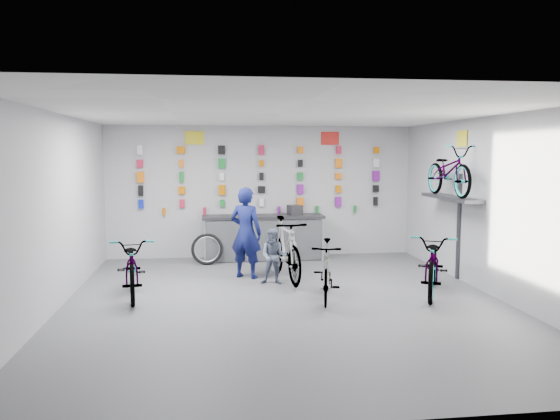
{
  "coord_description": "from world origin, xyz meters",
  "views": [
    {
      "loc": [
        -1.17,
        -8.47,
        2.39
      ],
      "look_at": [
        0.1,
        1.4,
        1.34
      ],
      "focal_mm": 35.0,
      "sensor_mm": 36.0,
      "label": 1
    }
  ],
  "objects": [
    {
      "name": "bike_center",
      "position": [
        0.7,
        0.07,
        0.49
      ],
      "size": [
        0.82,
        1.68,
        0.97
      ],
      "primitive_type": "imported",
      "rotation": [
        0.0,
        0.0,
        -0.23
      ],
      "color": "gray",
      "rests_on": "floor"
    },
    {
      "name": "wall_left",
      "position": [
        -3.5,
        0.0,
        1.5
      ],
      "size": [
        0.0,
        8.0,
        8.0
      ],
      "primitive_type": "plane",
      "rotation": [
        1.57,
        0.0,
        1.57
      ],
      "color": "#BCBCBF",
      "rests_on": "floor"
    },
    {
      "name": "sign_left",
      "position": [
        -1.5,
        3.98,
        2.72
      ],
      "size": [
        0.42,
        0.02,
        0.3
      ],
      "primitive_type": "cube",
      "color": "yellow",
      "rests_on": "wall_back"
    },
    {
      "name": "wall_right",
      "position": [
        3.5,
        0.0,
        1.5
      ],
      "size": [
        0.0,
        8.0,
        8.0
      ],
      "primitive_type": "plane",
      "rotation": [
        1.57,
        0.0,
        -1.57
      ],
      "color": "#BCBCBF",
      "rests_on": "floor"
    },
    {
      "name": "spare_wheel",
      "position": [
        -1.25,
        3.17,
        0.33
      ],
      "size": [
        0.69,
        0.29,
        0.68
      ],
      "rotation": [
        0.0,
        0.0,
        -0.07
      ],
      "color": "black",
      "rests_on": "floor"
    },
    {
      "name": "register",
      "position": [
        0.71,
        3.55,
        1.11
      ],
      "size": [
        0.34,
        0.36,
        0.22
      ],
      "primitive_type": "cube",
      "rotation": [
        0.0,
        0.0,
        0.24
      ],
      "color": "black",
      "rests_on": "counter"
    },
    {
      "name": "wall_front",
      "position": [
        0.0,
        -4.0,
        1.5
      ],
      "size": [
        7.0,
        0.0,
        7.0
      ],
      "primitive_type": "plane",
      "rotation": [
        -1.57,
        0.0,
        0.0
      ],
      "color": "#BCBCBF",
      "rests_on": "floor"
    },
    {
      "name": "sign_right",
      "position": [
        1.6,
        3.98,
        2.72
      ],
      "size": [
        0.42,
        0.02,
        0.3
      ],
      "primitive_type": "cube",
      "color": "red",
      "rests_on": "wall_back"
    },
    {
      "name": "ceiling",
      "position": [
        0.0,
        0.0,
        3.0
      ],
      "size": [
        8.0,
        8.0,
        0.0
      ],
      "primitive_type": "plane",
      "rotation": [
        3.14,
        0.0,
        0.0
      ],
      "color": "white",
      "rests_on": "wall_back"
    },
    {
      "name": "merch_wall",
      "position": [
        -0.0,
        3.93,
        1.79
      ],
      "size": [
        5.56,
        0.08,
        1.56
      ],
      "color": "#0E1FAE",
      "rests_on": "wall_back"
    },
    {
      "name": "bike_wall",
      "position": [
        3.25,
        1.2,
        2.05
      ],
      "size": [
        0.63,
        1.8,
        0.95
      ],
      "primitive_type": "imported",
      "color": "gray",
      "rests_on": "wall_bracket"
    },
    {
      "name": "bike_right",
      "position": [
        2.56,
        0.17,
        0.53
      ],
      "size": [
        1.5,
        2.14,
        1.07
      ],
      "primitive_type": "imported",
      "rotation": [
        0.0,
        0.0,
        -0.43
      ],
      "color": "gray",
      "rests_on": "floor"
    },
    {
      "name": "wall_back",
      "position": [
        0.0,
        4.0,
        1.5
      ],
      "size": [
        7.0,
        0.0,
        7.0
      ],
      "primitive_type": "plane",
      "rotation": [
        1.57,
        0.0,
        0.0
      ],
      "color": "#BCBCBF",
      "rests_on": "floor"
    },
    {
      "name": "customer",
      "position": [
        -0.03,
        1.24,
        0.51
      ],
      "size": [
        0.58,
        0.5,
        1.02
      ],
      "primitive_type": "imported",
      "rotation": [
        0.0,
        0.0,
        -0.26
      ],
      "color": "slate",
      "rests_on": "floor"
    },
    {
      "name": "clerk",
      "position": [
        -0.5,
        1.82,
        0.87
      ],
      "size": [
        0.76,
        0.67,
        1.74
      ],
      "primitive_type": "imported",
      "rotation": [
        0.0,
        0.0,
        2.64
      ],
      "color": "#0F154C",
      "rests_on": "floor"
    },
    {
      "name": "floor",
      "position": [
        0.0,
        0.0,
        0.0
      ],
      "size": [
        8.0,
        8.0,
        0.0
      ],
      "primitive_type": "plane",
      "color": "#4B4B4F",
      "rests_on": "ground"
    },
    {
      "name": "bike_service",
      "position": [
        0.22,
        1.52,
        0.59
      ],
      "size": [
        0.82,
        2.03,
        1.18
      ],
      "primitive_type": "imported",
      "rotation": [
        0.0,
        0.0,
        0.13
      ],
      "color": "gray",
      "rests_on": "floor"
    },
    {
      "name": "bike_left",
      "position": [
        -2.46,
        0.68,
        0.52
      ],
      "size": [
        0.96,
        2.04,
        1.03
      ],
      "primitive_type": "imported",
      "rotation": [
        0.0,
        0.0,
        0.15
      ],
      "color": "gray",
      "rests_on": "floor"
    },
    {
      "name": "counter",
      "position": [
        0.0,
        3.54,
        0.49
      ],
      "size": [
        2.7,
        0.66,
        1.0
      ],
      "color": "black",
      "rests_on": "floor"
    },
    {
      "name": "sign_side",
      "position": [
        3.48,
        1.2,
        2.65
      ],
      "size": [
        0.02,
        0.4,
        0.3
      ],
      "primitive_type": "cube",
      "color": "yellow",
      "rests_on": "wall_right"
    },
    {
      "name": "wall_bracket",
      "position": [
        3.33,
        1.2,
        1.46
      ],
      "size": [
        0.39,
        1.9,
        2.0
      ],
      "color": "#333338",
      "rests_on": "wall_right"
    }
  ]
}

